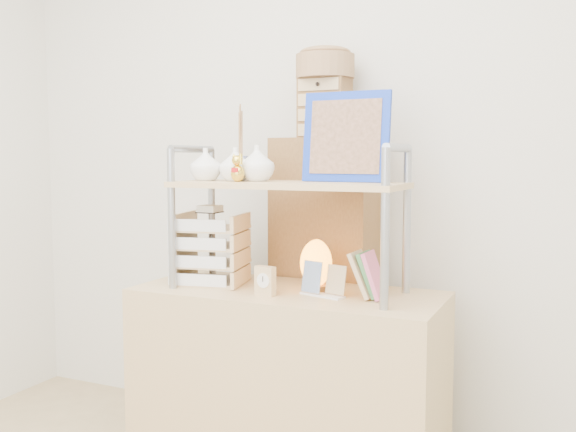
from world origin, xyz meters
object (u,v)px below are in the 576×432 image
object	(u,v)px
letter_tray	(211,252)
salt_lamp	(316,265)
desk	(287,384)
cabinet	(326,292)

from	to	relation	value
letter_tray	salt_lamp	distance (m)	0.45
desk	salt_lamp	bearing A→B (deg)	23.27
letter_tray	salt_lamp	size ratio (longest dim) A/B	1.61
desk	salt_lamp	size ratio (longest dim) A/B	5.99
cabinet	salt_lamp	distance (m)	0.38
desk	cabinet	size ratio (longest dim) A/B	0.89
desk	letter_tray	xyz separation A→B (m)	(-0.35, 0.00, 0.50)
cabinet	letter_tray	size ratio (longest dim) A/B	4.20
desk	cabinet	world-z (taller)	cabinet
desk	letter_tray	world-z (taller)	letter_tray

